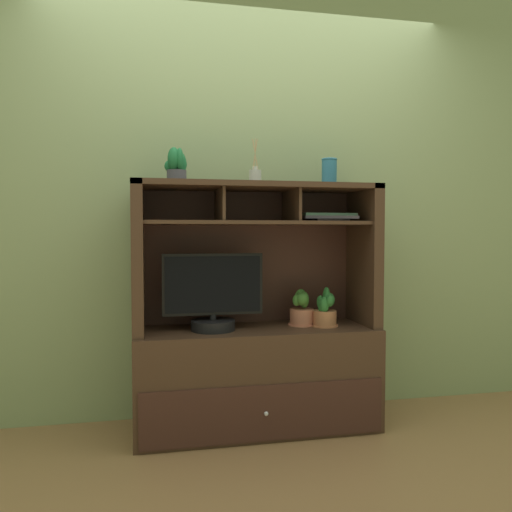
# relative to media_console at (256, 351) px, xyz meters

# --- Properties ---
(floor_plane) EXTENTS (6.00, 6.00, 0.02)m
(floor_plane) POSITION_rel_media_console_xyz_m (0.00, -0.01, -0.45)
(floor_plane) COLOR olive
(floor_plane) RESTS_ON ground
(back_wall) EXTENTS (6.00, 0.02, 2.80)m
(back_wall) POSITION_rel_media_console_xyz_m (0.00, 0.27, 0.96)
(back_wall) COLOR #879C6A
(back_wall) RESTS_ON ground
(media_console) EXTENTS (1.37, 0.52, 1.40)m
(media_console) POSITION_rel_media_console_xyz_m (0.00, 0.00, 0.00)
(media_console) COLOR #3F2A1C
(media_console) RESTS_ON ground
(tv_monitor) EXTENTS (0.56, 0.25, 0.43)m
(tv_monitor) POSITION_rel_media_console_xyz_m (-0.25, -0.04, 0.32)
(tv_monitor) COLOR black
(tv_monitor) RESTS_ON media_console
(potted_orchid) EXTENTS (0.16, 0.16, 0.21)m
(potted_orchid) POSITION_rel_media_console_xyz_m (0.28, 0.01, 0.23)
(potted_orchid) COLOR #BA6B51
(potted_orchid) RESTS_ON media_console
(potted_fern) EXTENTS (0.16, 0.16, 0.23)m
(potted_fern) POSITION_rel_media_console_xyz_m (0.40, -0.05, 0.22)
(potted_fern) COLOR #AD6B46
(potted_fern) RESTS_ON media_console
(magazine_stack_left) EXTENTS (0.32, 0.28, 0.05)m
(magazine_stack_left) POSITION_rel_media_console_xyz_m (0.41, -0.04, 0.77)
(magazine_stack_left) COLOR slate
(magazine_stack_left) RESTS_ON media_console
(diffuser_bottle) EXTENTS (0.07, 0.07, 0.26)m
(diffuser_bottle) POSITION_rel_media_console_xyz_m (-0.00, 0.02, 1.00)
(diffuser_bottle) COLOR #B4B6AD
(diffuser_bottle) RESTS_ON media_console
(potted_succulent) EXTENTS (0.13, 0.13, 0.18)m
(potted_succulent) POSITION_rel_media_console_xyz_m (-0.44, -0.03, 1.04)
(potted_succulent) COLOR #46454E
(potted_succulent) RESTS_ON media_console
(ceramic_vase) EXTENTS (0.09, 0.09, 0.16)m
(ceramic_vase) POSITION_rel_media_console_xyz_m (0.45, 0.02, 1.04)
(ceramic_vase) COLOR #2A6B89
(ceramic_vase) RESTS_ON media_console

